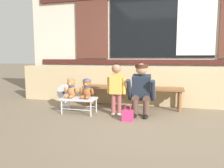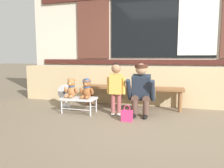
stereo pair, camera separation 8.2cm
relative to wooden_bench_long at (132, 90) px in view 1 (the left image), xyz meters
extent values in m
plane|color=#756651|center=(0.52, -1.06, -0.37)|extent=(60.00, 60.00, 0.00)
cube|color=tan|center=(0.52, 0.37, 0.05)|extent=(6.62, 0.25, 0.85)
cube|color=beige|center=(0.52, 0.89, 1.34)|extent=(6.75, 0.20, 3.42)
cube|color=#471E19|center=(0.52, 0.77, 0.58)|extent=(6.21, 0.04, 0.12)
cube|color=black|center=(0.52, 0.78, 1.38)|extent=(2.40, 0.03, 1.40)
cube|color=silver|center=(1.30, 0.76, 1.38)|extent=(0.82, 0.02, 1.29)
cube|color=#562D23|center=(-1.16, 0.77, 1.38)|extent=(0.84, 0.05, 1.43)
cube|color=brown|center=(0.00, -0.14, 0.05)|extent=(2.10, 0.11, 0.04)
cube|color=brown|center=(0.00, 0.00, 0.05)|extent=(2.10, 0.11, 0.04)
cube|color=brown|center=(0.00, 0.14, 0.05)|extent=(2.10, 0.11, 0.04)
cylinder|color=brown|center=(-0.97, -0.14, -0.17)|extent=(0.07, 0.07, 0.40)
cylinder|color=brown|center=(-0.97, 0.14, -0.17)|extent=(0.07, 0.07, 0.40)
cylinder|color=brown|center=(0.97, -0.14, -0.17)|extent=(0.07, 0.07, 0.40)
cylinder|color=brown|center=(0.97, 0.14, -0.17)|extent=(0.07, 0.07, 0.40)
cube|color=silver|center=(-0.88, -0.75, -0.09)|extent=(0.64, 0.36, 0.04)
cylinder|color=silver|center=(-1.17, -0.90, -0.24)|extent=(0.02, 0.02, 0.26)
cylinder|color=silver|center=(-1.17, -0.60, -0.24)|extent=(0.02, 0.02, 0.26)
cylinder|color=silver|center=(-0.59, -0.90, -0.24)|extent=(0.02, 0.02, 0.26)
cylinder|color=silver|center=(-0.59, -0.60, -0.24)|extent=(0.02, 0.02, 0.26)
cylinder|color=silver|center=(-0.88, -0.90, -0.27)|extent=(0.58, 0.02, 0.02)
cylinder|color=silver|center=(-0.88, -0.60, -0.27)|extent=(0.58, 0.02, 0.02)
ellipsoid|color=#A86B3D|center=(-1.04, -0.73, 0.04)|extent=(0.17, 0.14, 0.22)
sphere|color=#A86B3D|center=(-1.04, -0.74, 0.20)|extent=(0.15, 0.15, 0.15)
sphere|color=#E1955B|center=(-1.04, -0.79, 0.19)|extent=(0.06, 0.06, 0.06)
sphere|color=#A86B3D|center=(-1.09, -0.73, 0.26)|extent=(0.06, 0.06, 0.06)
ellipsoid|color=#A86B3D|center=(-1.15, -0.76, 0.06)|extent=(0.06, 0.11, 0.16)
ellipsoid|color=#A86B3D|center=(-1.09, -0.84, -0.04)|extent=(0.06, 0.15, 0.06)
sphere|color=#A86B3D|center=(-0.99, -0.73, 0.26)|extent=(0.06, 0.06, 0.06)
ellipsoid|color=#A86B3D|center=(-0.93, -0.76, 0.06)|extent=(0.06, 0.11, 0.16)
ellipsoid|color=#A86B3D|center=(-0.99, -0.84, -0.04)|extent=(0.06, 0.15, 0.06)
torus|color=#335699|center=(-1.04, -0.73, 0.13)|extent=(0.13, 0.13, 0.02)
ellipsoid|color=#93562D|center=(-0.72, -0.73, 0.04)|extent=(0.17, 0.14, 0.22)
sphere|color=#93562D|center=(-0.72, -0.74, 0.20)|extent=(0.15, 0.15, 0.15)
sphere|color=#C87B48|center=(-0.72, -0.79, 0.19)|extent=(0.06, 0.06, 0.06)
sphere|color=#93562D|center=(-0.77, -0.73, 0.26)|extent=(0.06, 0.06, 0.06)
ellipsoid|color=#93562D|center=(-0.83, -0.76, 0.06)|extent=(0.06, 0.11, 0.16)
ellipsoid|color=#93562D|center=(-0.77, -0.84, -0.04)|extent=(0.06, 0.15, 0.06)
sphere|color=#93562D|center=(-0.67, -0.73, 0.26)|extent=(0.06, 0.06, 0.06)
ellipsoid|color=#93562D|center=(-0.61, -0.76, 0.06)|extent=(0.06, 0.11, 0.16)
ellipsoid|color=#93562D|center=(-0.67, -0.84, -0.04)|extent=(0.06, 0.15, 0.06)
torus|color=#335699|center=(-0.72, -0.73, 0.13)|extent=(0.13, 0.13, 0.02)
cylinder|color=#335699|center=(-0.72, -0.73, 0.24)|extent=(0.17, 0.17, 0.01)
cylinder|color=#335699|center=(-0.72, -0.73, 0.27)|extent=(0.10, 0.10, 0.04)
cylinder|color=#994C4C|center=(-0.22, -0.71, -0.15)|extent=(0.08, 0.08, 0.36)
ellipsoid|color=silver|center=(-0.22, -0.73, -0.35)|extent=(0.07, 0.12, 0.05)
cylinder|color=#994C4C|center=(-0.11, -0.71, -0.15)|extent=(0.08, 0.08, 0.36)
ellipsoid|color=silver|center=(-0.11, -0.73, -0.35)|extent=(0.07, 0.12, 0.05)
cube|color=#EAB24C|center=(-0.16, -0.71, 0.21)|extent=(0.22, 0.15, 0.36)
cylinder|color=#EAB24C|center=(-0.31, -0.71, 0.18)|extent=(0.06, 0.06, 0.30)
cylinder|color=#EAB24C|center=(-0.02, -0.71, 0.18)|extent=(0.06, 0.06, 0.30)
sphere|color=#9E7051|center=(-0.16, -0.71, 0.49)|extent=(0.17, 0.17, 0.17)
sphere|color=black|center=(-0.16, -0.69, 0.51)|extent=(0.16, 0.16, 0.16)
cylinder|color=brown|center=(0.18, -0.69, -0.22)|extent=(0.11, 0.11, 0.30)
cylinder|color=brown|center=(0.18, -0.55, -0.05)|extent=(0.13, 0.32, 0.13)
ellipsoid|color=black|center=(0.18, -0.77, -0.34)|extent=(0.09, 0.20, 0.06)
cylinder|color=brown|center=(0.38, -0.69, -0.22)|extent=(0.11, 0.11, 0.30)
cylinder|color=brown|center=(0.38, -0.55, -0.05)|extent=(0.13, 0.32, 0.13)
ellipsoid|color=black|center=(0.38, -0.77, -0.34)|extent=(0.09, 0.20, 0.06)
cube|color=#232D3D|center=(0.28, -0.58, 0.15)|extent=(0.32, 0.30, 0.47)
cylinder|color=#232D3D|center=(0.07, -0.68, 0.11)|extent=(0.08, 0.28, 0.40)
cylinder|color=#232D3D|center=(0.49, -0.68, 0.11)|extent=(0.08, 0.28, 0.40)
sphere|color=tan|center=(0.28, -0.65, 0.48)|extent=(0.20, 0.20, 0.20)
cylinder|color=#422319|center=(0.28, -0.65, 0.53)|extent=(0.23, 0.23, 0.06)
cube|color=brown|center=(0.47, -0.49, 0.01)|extent=(0.10, 0.22, 0.16)
cube|color=#E53370|center=(0.11, -1.00, -0.28)|extent=(0.18, 0.11, 0.18)
torus|color=#E53370|center=(0.11, -1.00, -0.16)|extent=(0.11, 0.01, 0.11)
cylinder|color=silver|center=(-1.40, -0.29, -0.35)|extent=(0.24, 0.24, 0.04)
cylinder|color=silver|center=(-1.40, -0.29, -0.28)|extent=(0.04, 0.04, 0.10)
cylinder|color=silver|center=(-1.40, -0.31, -0.06)|extent=(0.34, 0.06, 0.34)
cylinder|color=#333338|center=(-1.40, -0.31, -0.06)|extent=(0.07, 0.08, 0.07)
camera|label=1|loc=(0.75, -4.44, 0.68)|focal=34.39mm
camera|label=2|loc=(0.83, -4.42, 0.68)|focal=34.39mm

